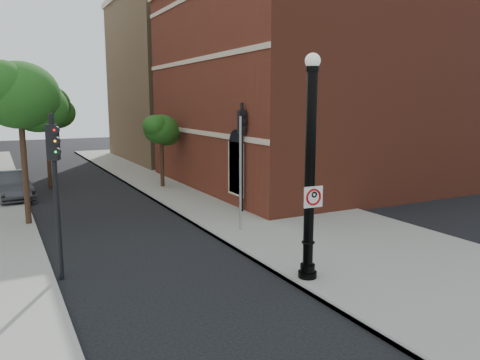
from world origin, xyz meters
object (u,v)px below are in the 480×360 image
parked_car (10,186)px  traffic_signal_right (242,140)px  lamppost (310,180)px  no_parking_sign (313,197)px  traffic_signal_left (55,170)px

parked_car → traffic_signal_right: size_ratio=0.89×
lamppost → no_parking_sign: size_ratio=10.73×
lamppost → parked_car: 18.56m
no_parking_sign → traffic_signal_right: 8.82m
parked_car → traffic_signal_right: traffic_signal_right is taller
lamppost → no_parking_sign: (0.02, -0.17, -0.45)m
lamppost → traffic_signal_right: (2.24, 8.32, 0.46)m
no_parking_sign → parked_car: (-7.31, 17.08, -1.80)m
lamppost → traffic_signal_left: size_ratio=1.33×
lamppost → no_parking_sign: bearing=-84.7°
lamppost → parked_car: bearing=113.3°
lamppost → parked_car: (-7.29, 16.91, -2.25)m
lamppost → traffic_signal_left: lamppost is taller
traffic_signal_left → traffic_signal_right: 9.86m
lamppost → traffic_signal_right: lamppost is taller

